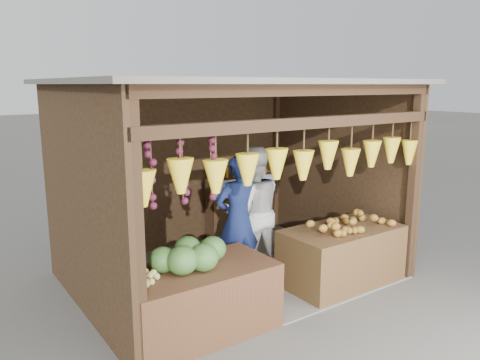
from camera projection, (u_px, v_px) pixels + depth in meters
The scene contains 12 objects.
ground at pixel (231, 275), 6.50m from camera, with size 80.00×80.00×0.00m, color #514F49.
stall_structure at pixel (231, 157), 6.12m from camera, with size 4.30×3.30×2.66m.
back_shelf at pixel (241, 188), 7.95m from camera, with size 1.25×0.32×1.32m.
counter_left at pixel (199, 300), 4.92m from camera, with size 1.62×0.85×0.73m, color #492A18.
counter_right at pixel (341, 256), 6.17m from camera, with size 1.60×0.85×0.76m, color #4D3519.
stool at pixel (112, 287), 5.76m from camera, with size 0.32×0.32×0.30m, color black.
man_standing at pixel (238, 220), 6.09m from camera, with size 0.63×0.41×1.73m, color navy.
woman_standing at pixel (252, 212), 6.37m from camera, with size 0.87×0.68×1.79m, color silver.
vendor_seated at pixel (109, 233), 5.62m from camera, with size 0.53×0.35×1.09m, color #513D20.
melon_pile at pixel (191, 253), 4.82m from camera, with size 1.00×0.50×0.32m, color #1A5216, non-canonical shape.
tanfruit_pile at pixel (146, 275), 4.50m from camera, with size 0.34×0.40×0.13m, color #A79A4D, non-canonical shape.
mango_pile at pixel (349, 220), 6.08m from camera, with size 1.40×0.64×0.22m, color #AB3A16, non-canonical shape.
Camera 1 is at (-3.39, -5.08, 2.59)m, focal length 35.00 mm.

